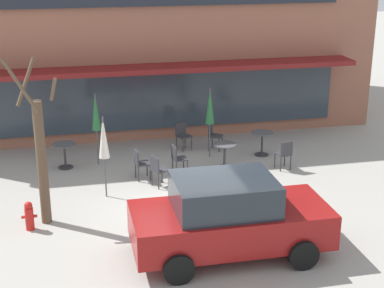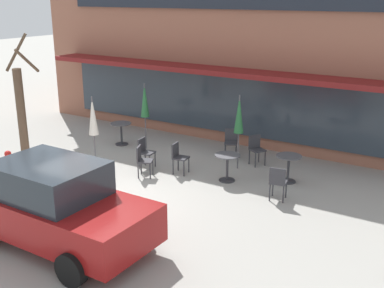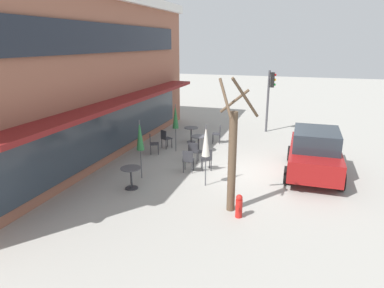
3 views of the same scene
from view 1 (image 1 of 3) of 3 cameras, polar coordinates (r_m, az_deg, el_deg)
name	(u,v)px [view 1 (image 1 of 3)]	position (r m, az deg, el deg)	size (l,w,h in m)	color
ground_plane	(184,214)	(14.68, -0.73, -6.82)	(80.00, 80.00, 0.00)	#9E9B93
building_facade	(132,22)	(23.24, -5.89, 11.70)	(16.25, 9.10, 6.96)	#935B47
cafe_table_near_wall	(225,152)	(17.43, 3.17, -0.74)	(0.70, 0.70, 0.76)	#333338
cafe_table_streetside	(65,152)	(17.81, -12.25, -0.72)	(0.70, 0.70, 0.76)	#333338
cafe_table_by_tree	(262,140)	(18.58, 6.81, 0.42)	(0.70, 0.70, 0.76)	#333338
patio_umbrella_green_folded	(210,107)	(17.99, 1.75, 3.64)	(0.28, 0.28, 2.20)	#4C4C51
patio_umbrella_cream_folded	(104,138)	(15.24, -8.58, 0.57)	(0.28, 0.28, 2.20)	#4C4C51
patio_umbrella_corner_open	(96,113)	(17.58, -9.32, 3.02)	(0.28, 0.28, 2.20)	#4C4C51
cafe_chair_0	(183,134)	(18.97, -0.92, 0.98)	(0.53, 0.53, 0.89)	#333338
cafe_chair_1	(285,153)	(17.48, 8.96, -0.85)	(0.46, 0.46, 0.89)	#333338
cafe_chair_2	(158,169)	(16.09, -3.33, -2.41)	(0.53, 0.53, 0.89)	#333338
cafe_chair_3	(213,134)	(18.96, 2.10, 0.97)	(0.55, 0.55, 0.89)	#333338
cafe_chair_4	(178,157)	(16.91, -1.42, -1.31)	(0.45, 0.45, 0.89)	#333338
cafe_chair_5	(140,162)	(16.62, -5.07, -1.75)	(0.45, 0.45, 0.89)	#333338
parked_sedan	(229,217)	(12.55, 3.58, -7.08)	(4.21, 2.03, 1.76)	maroon
street_tree	(41,155)	(14.05, -14.46, -1.02)	(1.19, 1.18, 4.02)	brown
fire_hydrant	(29,216)	(14.30, -15.51, -6.72)	(0.36, 0.20, 0.71)	red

